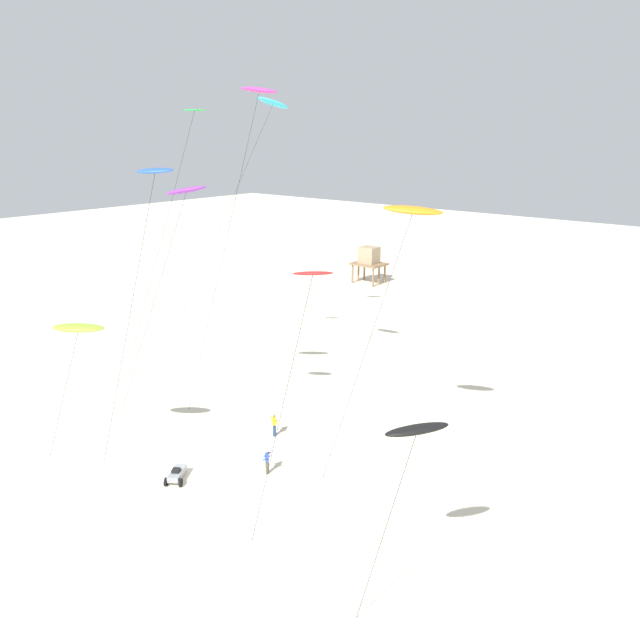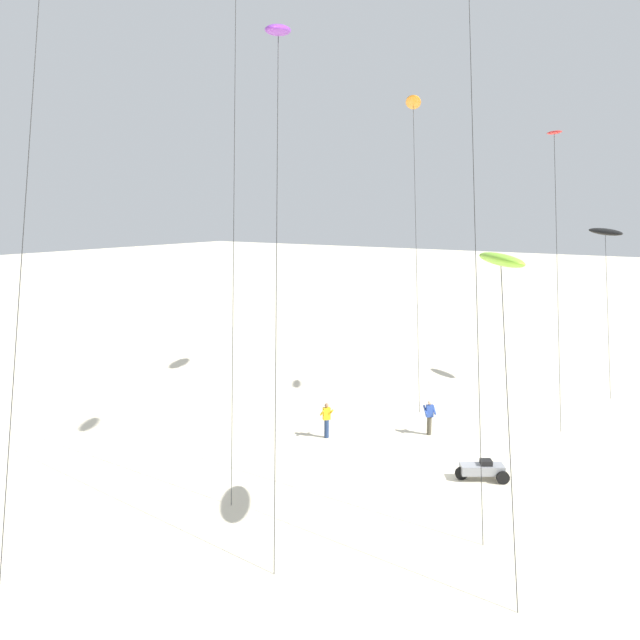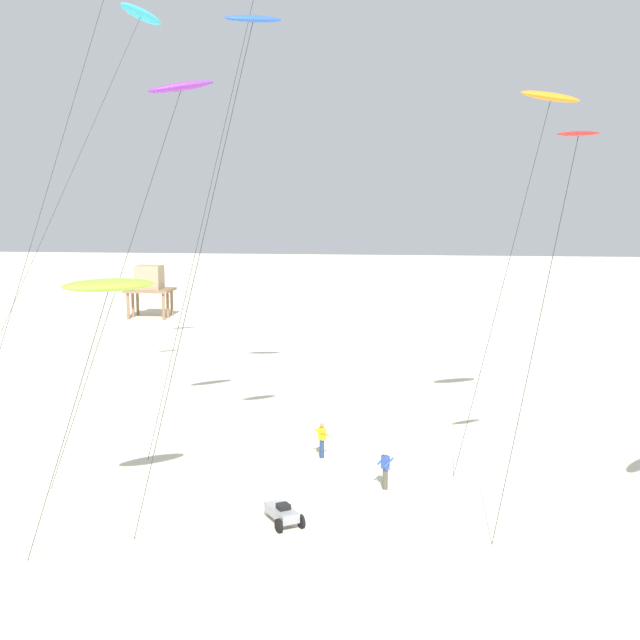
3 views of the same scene
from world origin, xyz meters
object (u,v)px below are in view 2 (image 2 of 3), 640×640
at_px(kite_lime, 501,261).
at_px(kite_orange, 413,104).
at_px(kite_black, 605,232).
at_px(kite_flyer_middle, 429,417).
at_px(kite_purple, 278,33).
at_px(kite_red, 554,140).
at_px(kite_flyer_nearest, 327,419).
at_px(beach_buggy, 483,469).

distance_m(kite_lime, kite_orange, 20.73).
distance_m(kite_black, kite_lime, 22.45).
height_order(kite_lime, kite_orange, kite_orange).
bearing_deg(kite_flyer_middle, kite_black, -19.68).
bearing_deg(kite_purple, kite_red, -19.03).
bearing_deg(kite_purple, kite_flyer_middle, -12.66).
height_order(kite_red, kite_flyer_middle, kite_red).
bearing_deg(kite_lime, kite_orange, 34.07).
bearing_deg(kite_purple, kite_orange, 9.32).
relative_size(kite_black, kite_orange, 0.57).
relative_size(kite_black, kite_purple, 0.56).
bearing_deg(kite_black, kite_red, 168.27).
xyz_separation_m(kite_purple, kite_lime, (-0.36, -8.32, -7.43)).
bearing_deg(kite_flyer_nearest, kite_flyer_middle, -51.28).
height_order(kite_black, kite_orange, kite_orange).
relative_size(kite_purple, kite_lime, 1.81).
height_order(kite_orange, kite_flyer_nearest, kite_orange).
xyz_separation_m(kite_lime, kite_red, (15.80, 2.99, 4.78)).
xyz_separation_m(kite_lime, kite_flyer_nearest, (6.21, 10.14, -8.30)).
bearing_deg(kite_red, kite_flyer_middle, 153.01).
distance_m(kite_black, kite_orange, 13.26).
height_order(kite_lime, beach_buggy, kite_lime).
distance_m(kite_black, beach_buggy, 19.02).
distance_m(kite_lime, beach_buggy, 10.61).
bearing_deg(beach_buggy, kite_flyer_middle, 47.41).
relative_size(kite_purple, kite_flyer_nearest, 10.29).
height_order(kite_red, beach_buggy, kite_red).
xyz_separation_m(kite_lime, kite_flyer_middle, (9.28, 6.31, -8.30)).
bearing_deg(kite_black, kite_orange, 124.05).
distance_m(kite_flyer_nearest, kite_flyer_middle, 4.90).
bearing_deg(kite_black, kite_flyer_middle, 160.32).
bearing_deg(kite_flyer_middle, kite_flyer_nearest, 128.72).
bearing_deg(kite_flyer_middle, beach_buggy, -132.59).
distance_m(kite_orange, kite_flyer_nearest, 18.36).
xyz_separation_m(kite_flyer_nearest, beach_buggy, (-0.67, -7.89, -0.46)).
height_order(kite_orange, kite_flyer_middle, kite_orange).
relative_size(kite_black, kite_flyer_middle, 5.74).
bearing_deg(kite_lime, kite_black, 4.15).
height_order(kite_black, kite_flyer_nearest, kite_black).
bearing_deg(kite_orange, kite_red, -92.30).
distance_m(kite_lime, kite_flyer_nearest, 14.50).
relative_size(kite_purple, kite_red, 1.19).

